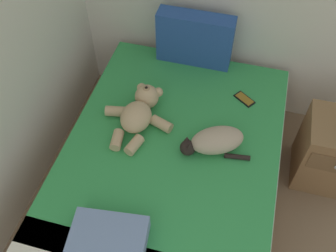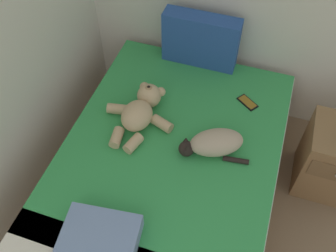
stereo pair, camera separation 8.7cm
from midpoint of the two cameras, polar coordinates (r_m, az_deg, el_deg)
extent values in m
cube|color=olive|center=(2.74, -0.48, -8.04)|extent=(1.41, 1.93, 0.33)
cube|color=white|center=(2.52, -0.52, -5.04)|extent=(1.37, 1.87, 0.19)
cube|color=green|center=(2.47, -0.18, -2.58)|extent=(1.35, 1.73, 0.02)
cube|color=#264C99|center=(2.87, 3.16, 12.91)|extent=(0.56, 0.14, 0.40)
ellipsoid|color=tan|center=(2.39, 6.38, -2.14)|extent=(0.39, 0.33, 0.15)
sphere|color=black|center=(2.37, 1.93, -3.31)|extent=(0.10, 0.10, 0.10)
cone|color=black|center=(2.31, 2.13, -3.03)|extent=(0.04, 0.04, 0.04)
cone|color=black|center=(2.34, 1.81, -1.96)|extent=(0.04, 0.04, 0.04)
cylinder|color=black|center=(2.40, 9.34, -4.62)|extent=(0.16, 0.05, 0.03)
ellipsoid|color=black|center=(2.43, 3.91, -2.57)|extent=(0.11, 0.10, 0.04)
ellipsoid|color=tan|center=(2.49, -5.83, 1.34)|extent=(0.22, 0.26, 0.17)
sphere|color=tan|center=(2.61, -4.16, 4.40)|extent=(0.17, 0.17, 0.17)
sphere|color=#9E7F58|center=(2.57, -4.23, 5.26)|extent=(0.07, 0.07, 0.07)
sphere|color=black|center=(2.54, -4.27, 5.70)|extent=(0.02, 0.02, 0.02)
sphere|color=tan|center=(2.66, -4.94, 5.72)|extent=(0.07, 0.07, 0.07)
sphere|color=tan|center=(2.62, -2.42, 5.08)|extent=(0.07, 0.07, 0.07)
cylinder|color=tan|center=(2.60, -8.75, 2.17)|extent=(0.15, 0.10, 0.07)
cylinder|color=tan|center=(2.45, -8.70, -2.10)|extent=(0.09, 0.14, 0.07)
cylinder|color=tan|center=(2.50, -1.97, 0.28)|extent=(0.16, 0.11, 0.07)
cylinder|color=tan|center=(2.41, -6.14, -2.88)|extent=(0.11, 0.15, 0.07)
cube|color=black|center=(2.74, 10.53, 3.98)|extent=(0.16, 0.14, 0.01)
cube|color=olive|center=(2.73, 10.54, 4.05)|extent=(0.14, 0.12, 0.00)
cube|color=#728CB7|center=(2.11, -10.18, -16.58)|extent=(0.43, 0.33, 0.11)
cube|color=olive|center=(2.94, 22.37, -3.56)|extent=(0.42, 0.41, 0.58)
cube|color=brown|center=(2.72, 23.12, -5.51)|extent=(0.36, 0.01, 0.16)
sphere|color=#B2B2B7|center=(2.71, 23.12, -5.78)|extent=(0.02, 0.02, 0.02)
camera|label=1|loc=(0.04, -91.03, -1.30)|focal=40.55mm
camera|label=2|loc=(0.04, 88.97, 1.30)|focal=40.55mm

